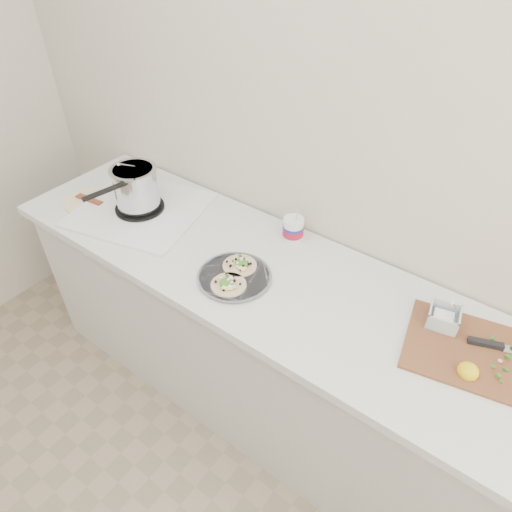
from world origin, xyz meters
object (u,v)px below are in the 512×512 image
Objects in this scene: taco_plate at (234,275)px; tub at (294,227)px; cutboard at (478,348)px; stove at (138,195)px; bacon_plate at (90,201)px.

tub reaches higher than taco_plate.
cutboard is at bearing -10.07° from tub.
stove is 2.27× the size of taco_plate.
taco_plate is 1.23× the size of bacon_plate.
stove is 1.50m from cutboard.
taco_plate is at bearing -0.23° from bacon_plate.
cutboard is (1.50, 0.10, -0.07)m from stove.
bacon_plate is (-0.89, 0.00, -0.01)m from taco_plate.
cutboard is 2.21× the size of bacon_plate.
cutboard is (0.81, -0.14, -0.05)m from tub.
stove is 3.24× the size of tub.
stove is 1.26× the size of cutboard.
bacon_plate is (-0.25, -0.09, -0.08)m from stove.
tub is 0.82m from cutboard.
taco_plate is 1.43× the size of tub.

